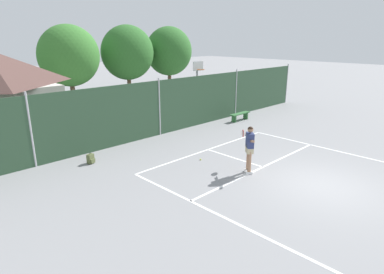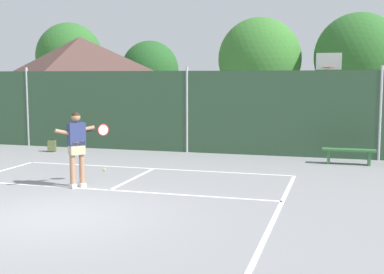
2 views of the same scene
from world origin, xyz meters
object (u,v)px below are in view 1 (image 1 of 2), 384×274
basketball_hoop (198,80)px  courtside_bench (240,115)px  backpack_olive (91,159)px  tennis_player (249,145)px  tennis_ball (201,159)px

basketball_hoop → courtside_bench: 3.66m
backpack_olive → tennis_player: bearing=-53.5°
courtside_bench → backpack_olive: bearing=-179.3°
tennis_player → basketball_hoop: bearing=55.6°
tennis_ball → courtside_bench: courtside_bench is taller
basketball_hoop → tennis_ball: size_ratio=53.79×
basketball_hoop → tennis_ball: basketball_hoop is taller
tennis_player → courtside_bench: tennis_player is taller
tennis_player → tennis_ball: tennis_player is taller
basketball_hoop → tennis_player: basketball_hoop is taller
tennis_player → courtside_bench: size_ratio=1.16×
tennis_ball → courtside_bench: 7.46m
tennis_ball → courtside_bench: (6.78, 3.09, 0.33)m
basketball_hoop → courtside_bench: bearing=-76.0°
basketball_hoop → tennis_player: (-5.69, -8.32, -1.20)m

